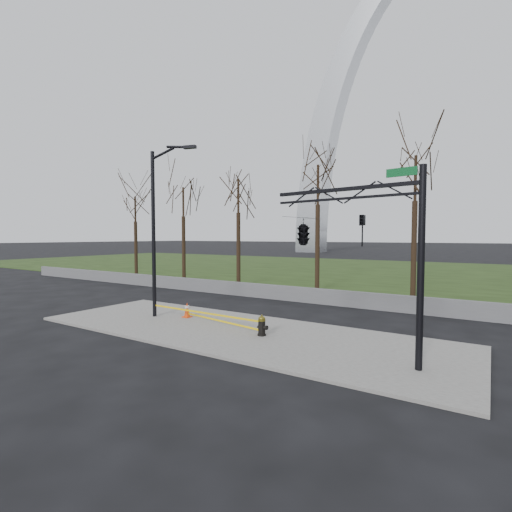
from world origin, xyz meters
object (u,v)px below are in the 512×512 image
Objects in this scene: traffic_cone at (187,310)px; street_light at (157,221)px; traffic_signal_mast at (322,231)px; fire_hydrant at (262,326)px.

traffic_cone is 4.47m from street_light.
traffic_cone is 8.29m from traffic_signal_mast.
traffic_cone is (-4.76, 0.89, -0.02)m from fire_hydrant.
traffic_signal_mast is at bearing 0.68° from fire_hydrant.
street_light reaches higher than fire_hydrant.
fire_hydrant is 0.14× the size of traffic_signal_mast.
fire_hydrant is at bearing -10.58° from traffic_cone.
fire_hydrant is 1.14× the size of traffic_cone.
traffic_signal_mast is (2.58, -0.28, 3.67)m from fire_hydrant.
street_light is (-1.27, -0.62, 4.24)m from traffic_cone.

